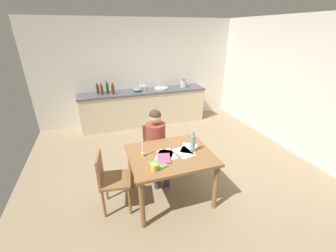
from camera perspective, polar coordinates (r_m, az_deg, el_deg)
name	(u,v)px	position (r m, az deg, el deg)	size (l,w,h in m)	color
ground_plane	(173,170)	(4.03, 1.36, -11.58)	(5.20, 5.20, 0.04)	#937F60
wall_back	(140,72)	(5.86, -7.50, 13.91)	(5.20, 0.12, 2.60)	silver
wall_right	(300,88)	(4.94, 31.55, 8.61)	(0.12, 5.20, 2.60)	silver
kitchen_counter	(144,107)	(5.74, -6.30, 4.96)	(3.20, 0.64, 0.90)	beige
dining_table	(171,161)	(3.08, 0.68, -9.14)	(1.15, 0.94, 0.75)	olive
chair_at_table	(155,147)	(3.73, -3.48, -5.57)	(0.42, 0.42, 0.86)	olive
person_seated	(157,141)	(3.51, -3.00, -3.95)	(0.33, 0.60, 1.19)	brown
chair_side_empty	(111,179)	(3.09, -14.87, -13.33)	(0.46, 0.46, 0.88)	olive
coffee_mug	(154,168)	(2.67, -3.63, -10.90)	(0.12, 0.08, 0.09)	#F2CC4C
candlestick	(143,152)	(2.96, -6.62, -6.76)	(0.06, 0.06, 0.25)	gold
book_magazine	(164,159)	(2.90, -1.05, -8.59)	(0.17, 0.24, 0.02)	#AE4E7A
book_cookery	(158,165)	(2.79, -2.75, -10.13)	(0.18, 0.21, 0.02)	#5D9F47
paper_letter	(167,154)	(3.00, -0.27, -7.54)	(0.21, 0.30, 0.00)	white
paper_bill	(184,152)	(3.06, 4.21, -6.94)	(0.21, 0.30, 0.00)	white
paper_envelope	(165,155)	(2.99, -0.90, -7.70)	(0.21, 0.30, 0.00)	white
paper_receipt	(189,148)	(3.17, 5.53, -5.82)	(0.21, 0.30, 0.00)	white
wine_bottle_on_table	(193,143)	(3.03, 6.58, -4.52)	(0.07, 0.07, 0.31)	#8C999E
sink_unit	(161,88)	(5.72, -1.83, 9.97)	(0.36, 0.36, 0.24)	#B2B7BC
bottle_oil	(98,89)	(5.53, -18.12, 9.22)	(0.07, 0.07, 0.26)	#593319
bottle_vinegar	(102,90)	(5.43, -17.12, 9.14)	(0.07, 0.07, 0.27)	#593319
bottle_wine_red	(107,88)	(5.54, -15.76, 9.66)	(0.07, 0.07, 0.29)	#194C23
bottle_sauce	(113,89)	(5.42, -14.37, 9.43)	(0.08, 0.08, 0.27)	#593319
mixing_bowl	(137,90)	(5.53, -8.08, 9.52)	(0.21, 0.21, 0.10)	#668C99
stovetop_kettle	(184,84)	(5.91, 4.16, 11.14)	(0.18, 0.18, 0.22)	#B7BABF
wine_glass_near_sink	(144,85)	(5.73, -6.27, 10.76)	(0.07, 0.07, 0.15)	silver
wine_glass_by_kettle	(141,85)	(5.72, -7.19, 10.67)	(0.07, 0.07, 0.15)	silver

